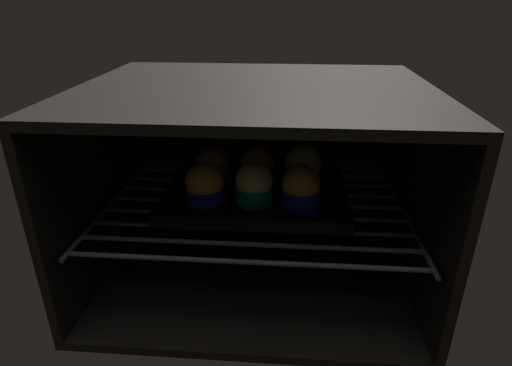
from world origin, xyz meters
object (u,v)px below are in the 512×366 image
object	(u,v)px
muffin_row1_col0	(213,167)
muffin_row0_col0	(205,185)
muffin_row0_col1	(254,185)
muffin_row1_col2	(303,166)
baking_tray	(256,194)
muffin_row1_col1	(257,167)
muffin_row0_col2	(301,188)

from	to	relation	value
muffin_row1_col0	muffin_row0_col0	bearing A→B (deg)	-90.02
muffin_row0_col1	muffin_row1_col0	bearing A→B (deg)	137.19
muffin_row1_col0	muffin_row1_col2	bearing A→B (deg)	2.10
baking_tray	muffin_row1_col1	world-z (taller)	muffin_row1_col1
muffin_row0_col1	muffin_row0_col2	world-z (taller)	muffin_row0_col2
muffin_row0_col1	muffin_row0_col2	bearing A→B (deg)	-2.26
baking_tray	muffin_row1_col2	xyz separation A→B (cm)	(8.72, 4.58, 4.17)
muffin_row1_col0	muffin_row1_col1	world-z (taller)	muffin_row1_col1
muffin_row0_col2	muffin_row1_col0	size ratio (longest dim) A/B	1.11
muffin_row1_col1	muffin_row1_col2	size ratio (longest dim) A/B	0.89
muffin_row0_col1	muffin_row1_col0	xyz separation A→B (cm)	(-8.71, 8.06, -0.29)
baking_tray	muffin_row0_col2	size ratio (longest dim) A/B	4.28
muffin_row0_col2	muffin_row1_col2	bearing A→B (deg)	87.13
muffin_row1_col0	muffin_row1_col2	xyz separation A→B (cm)	(17.54, 0.64, 0.53)
muffin_row0_col0	muffin_row1_col1	bearing A→B (deg)	46.06
muffin_row0_col1	muffin_row1_col0	size ratio (longest dim) A/B	1.06
muffin_row0_col0	muffin_row0_col2	bearing A→B (deg)	0.25
muffin_row1_col2	baking_tray	bearing A→B (deg)	-152.29
muffin_row0_col0	muffin_row0_col1	distance (cm)	8.72
muffin_row0_col2	muffin_row0_col1	bearing A→B (deg)	177.74
baking_tray	muffin_row0_col1	world-z (taller)	muffin_row0_col1
muffin_row0_col2	muffin_row1_col1	xyz separation A→B (cm)	(-8.51, 8.83, 0.04)
muffin_row0_col2	muffin_row1_col2	distance (cm)	9.06
muffin_row0_col1	muffin_row1_col1	bearing A→B (deg)	90.89
muffin_row0_col2	baking_tray	bearing A→B (deg)	151.65
muffin_row1_col0	muffin_row1_col2	size ratio (longest dim) A/B	0.84
muffin_row1_col0	muffin_row1_col2	distance (cm)	17.56
baking_tray	muffin_row1_col0	size ratio (longest dim) A/B	4.74
muffin_row0_col0	muffin_row0_col1	size ratio (longest dim) A/B	0.97
baking_tray	muffin_row0_col2	xyz separation A→B (cm)	(8.26, -4.46, 3.80)
muffin_row0_col1	muffin_row1_col2	bearing A→B (deg)	44.60
baking_tray	muffin_row0_col0	size ratio (longest dim) A/B	4.61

